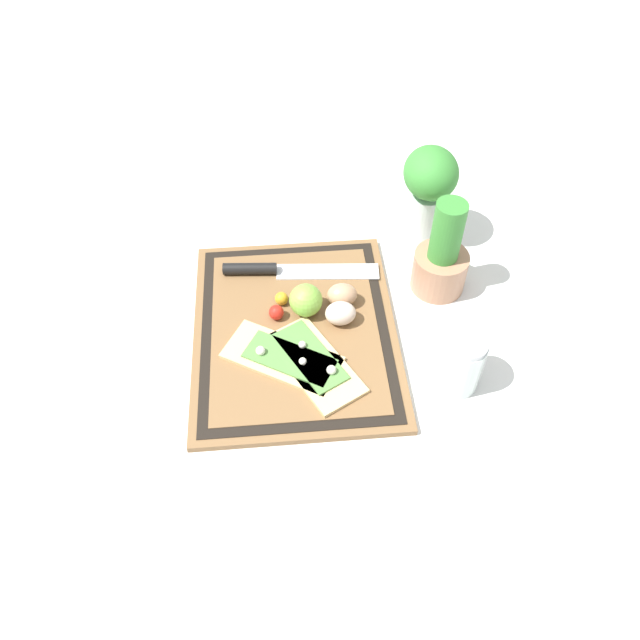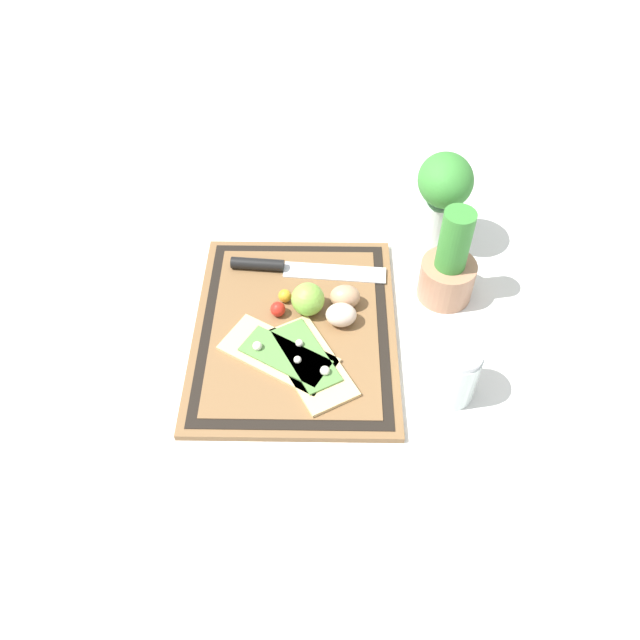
{
  "view_description": "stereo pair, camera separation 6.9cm",
  "coord_description": "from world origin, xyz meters",
  "px_view_note": "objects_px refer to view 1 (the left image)",
  "views": [
    {
      "loc": [
        0.7,
        -0.02,
        0.85
      ],
      "look_at": [
        0.0,
        0.04,
        0.03
      ],
      "focal_mm": 35.0,
      "sensor_mm": 36.0,
      "label": 1
    },
    {
      "loc": [
        0.7,
        0.05,
        0.85
      ],
      "look_at": [
        0.0,
        0.04,
        0.03
      ],
      "focal_mm": 35.0,
      "sensor_mm": 36.0,
      "label": 2
    }
  ],
  "objects_px": {
    "knife": "(275,270)",
    "egg_brown": "(342,295)",
    "pizza_slice_near": "(284,358)",
    "herb_glass": "(429,188)",
    "herb_pot": "(442,260)",
    "egg_pink": "(340,313)",
    "sauce_jar": "(459,364)",
    "cherry_tomato_yellow": "(282,298)",
    "lime": "(306,300)",
    "cherry_tomato_red": "(276,312)",
    "pizza_slice_far": "(314,362)"
  },
  "relations": [
    {
      "from": "knife",
      "to": "egg_brown",
      "type": "xyz_separation_m",
      "value": [
        0.09,
        0.12,
        0.01
      ]
    },
    {
      "from": "pizza_slice_near",
      "to": "herb_glass",
      "type": "xyz_separation_m",
      "value": [
        -0.3,
        0.29,
        0.1
      ]
    },
    {
      "from": "pizza_slice_near",
      "to": "herb_glass",
      "type": "distance_m",
      "value": 0.43
    },
    {
      "from": "herb_pot",
      "to": "egg_brown",
      "type": "bearing_deg",
      "value": -76.84
    },
    {
      "from": "egg_pink",
      "to": "sauce_jar",
      "type": "bearing_deg",
      "value": 53.08
    },
    {
      "from": "egg_pink",
      "to": "herb_pot",
      "type": "relative_size",
      "value": 0.28
    },
    {
      "from": "knife",
      "to": "cherry_tomato_yellow",
      "type": "xyz_separation_m",
      "value": [
        0.08,
        0.01,
        0.0
      ]
    },
    {
      "from": "lime",
      "to": "cherry_tomato_red",
      "type": "bearing_deg",
      "value": -79.54
    },
    {
      "from": "herb_glass",
      "to": "cherry_tomato_red",
      "type": "bearing_deg",
      "value": -55.33
    },
    {
      "from": "pizza_slice_far",
      "to": "herb_pot",
      "type": "xyz_separation_m",
      "value": [
        -0.17,
        0.25,
        0.05
      ]
    },
    {
      "from": "cherry_tomato_yellow",
      "to": "herb_glass",
      "type": "distance_m",
      "value": 0.35
    },
    {
      "from": "pizza_slice_far",
      "to": "lime",
      "type": "xyz_separation_m",
      "value": [
        -0.12,
        -0.0,
        0.02
      ]
    },
    {
      "from": "cherry_tomato_red",
      "to": "herb_glass",
      "type": "relative_size",
      "value": 0.13
    },
    {
      "from": "herb_pot",
      "to": "pizza_slice_near",
      "type": "bearing_deg",
      "value": -61.34
    },
    {
      "from": "egg_pink",
      "to": "cherry_tomato_yellow",
      "type": "bearing_deg",
      "value": -117.41
    },
    {
      "from": "lime",
      "to": "herb_pot",
      "type": "height_order",
      "value": "herb_pot"
    },
    {
      "from": "herb_glass",
      "to": "egg_brown",
      "type": "bearing_deg",
      "value": -44.74
    },
    {
      "from": "pizza_slice_far",
      "to": "lime",
      "type": "bearing_deg",
      "value": -177.73
    },
    {
      "from": "pizza_slice_near",
      "to": "cherry_tomato_red",
      "type": "height_order",
      "value": "cherry_tomato_red"
    },
    {
      "from": "egg_pink",
      "to": "egg_brown",
      "type": "bearing_deg",
      "value": 170.33
    },
    {
      "from": "egg_brown",
      "to": "sauce_jar",
      "type": "relative_size",
      "value": 0.49
    },
    {
      "from": "cherry_tomato_yellow",
      "to": "herb_pot",
      "type": "height_order",
      "value": "herb_pot"
    },
    {
      "from": "pizza_slice_near",
      "to": "herb_pot",
      "type": "distance_m",
      "value": 0.34
    },
    {
      "from": "egg_pink",
      "to": "sauce_jar",
      "type": "xyz_separation_m",
      "value": [
        0.13,
        0.18,
        0.01
      ]
    },
    {
      "from": "pizza_slice_far",
      "to": "lime",
      "type": "height_order",
      "value": "lime"
    },
    {
      "from": "knife",
      "to": "cherry_tomato_red",
      "type": "xyz_separation_m",
      "value": [
        0.11,
        -0.0,
        0.01
      ]
    },
    {
      "from": "egg_pink",
      "to": "sauce_jar",
      "type": "relative_size",
      "value": 0.49
    },
    {
      "from": "egg_brown",
      "to": "lime",
      "type": "relative_size",
      "value": 0.91
    },
    {
      "from": "sauce_jar",
      "to": "herb_pot",
      "type": "bearing_deg",
      "value": 176.03
    },
    {
      "from": "lime",
      "to": "sauce_jar",
      "type": "distance_m",
      "value": 0.28
    },
    {
      "from": "knife",
      "to": "sauce_jar",
      "type": "bearing_deg",
      "value": 47.38
    },
    {
      "from": "herb_glass",
      "to": "egg_pink",
      "type": "bearing_deg",
      "value": -39.9
    },
    {
      "from": "herb_pot",
      "to": "herb_glass",
      "type": "bearing_deg",
      "value": -178.97
    },
    {
      "from": "pizza_slice_near",
      "to": "herb_glass",
      "type": "relative_size",
      "value": 1.05
    },
    {
      "from": "knife",
      "to": "egg_pink",
      "type": "distance_m",
      "value": 0.17
    },
    {
      "from": "pizza_slice_near",
      "to": "egg_brown",
      "type": "bearing_deg",
      "value": 136.9
    },
    {
      "from": "cherry_tomato_yellow",
      "to": "herb_glass",
      "type": "height_order",
      "value": "herb_glass"
    },
    {
      "from": "pizza_slice_near",
      "to": "lime",
      "type": "relative_size",
      "value": 3.58
    },
    {
      "from": "knife",
      "to": "egg_brown",
      "type": "distance_m",
      "value": 0.15
    },
    {
      "from": "lime",
      "to": "pizza_slice_far",
      "type": "bearing_deg",
      "value": 2.27
    },
    {
      "from": "herb_glass",
      "to": "lime",
      "type": "bearing_deg",
      "value": -51.34
    },
    {
      "from": "egg_pink",
      "to": "cherry_tomato_yellow",
      "type": "height_order",
      "value": "egg_pink"
    },
    {
      "from": "pizza_slice_far",
      "to": "egg_brown",
      "type": "height_order",
      "value": "egg_brown"
    },
    {
      "from": "egg_pink",
      "to": "herb_pot",
      "type": "distance_m",
      "value": 0.21
    },
    {
      "from": "pizza_slice_near",
      "to": "herb_pot",
      "type": "height_order",
      "value": "herb_pot"
    },
    {
      "from": "herb_pot",
      "to": "herb_glass",
      "type": "xyz_separation_m",
      "value": [
        -0.14,
        -0.0,
        0.05
      ]
    },
    {
      "from": "cherry_tomato_yellow",
      "to": "pizza_slice_far",
      "type": "bearing_deg",
      "value": 18.42
    },
    {
      "from": "pizza_slice_far",
      "to": "cherry_tomato_red",
      "type": "relative_size",
      "value": 7.71
    },
    {
      "from": "pizza_slice_far",
      "to": "cherry_tomato_yellow",
      "type": "distance_m",
      "value": 0.15
    },
    {
      "from": "lime",
      "to": "herb_glass",
      "type": "distance_m",
      "value": 0.33
    }
  ]
}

